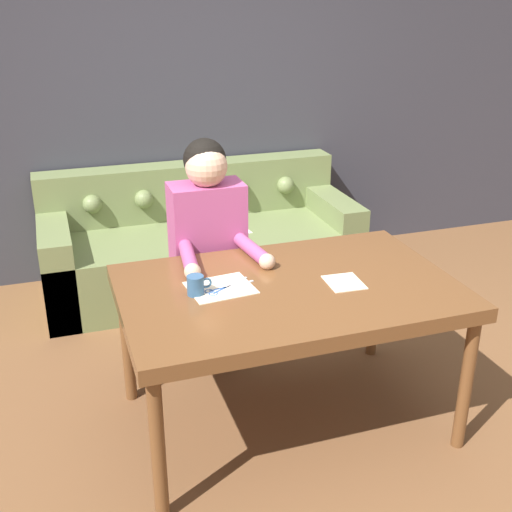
% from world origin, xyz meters
% --- Properties ---
extents(ground_plane, '(16.00, 16.00, 0.00)m').
position_xyz_m(ground_plane, '(0.00, 0.00, 0.00)').
color(ground_plane, brown).
extents(wall_back, '(8.00, 0.06, 2.60)m').
position_xyz_m(wall_back, '(0.00, 2.14, 1.30)').
color(wall_back, '#383842').
rests_on(wall_back, ground_plane).
extents(dining_table, '(1.54, 1.00, 0.75)m').
position_xyz_m(dining_table, '(-0.05, -0.01, 0.69)').
color(dining_table, brown).
rests_on(dining_table, ground_plane).
extents(couch, '(2.18, 0.88, 0.83)m').
position_xyz_m(couch, '(-0.06, 1.70, 0.30)').
color(couch, olive).
rests_on(couch, ground_plane).
extents(person, '(0.45, 0.62, 1.31)m').
position_xyz_m(person, '(-0.26, 0.63, 0.68)').
color(person, '#33281E').
rests_on(person, ground_plane).
extents(pattern_paper_main, '(0.31, 0.27, 0.00)m').
position_xyz_m(pattern_paper_main, '(-0.35, 0.06, 0.76)').
color(pattern_paper_main, beige).
rests_on(pattern_paper_main, dining_table).
extents(pattern_paper_offcut, '(0.17, 0.19, 0.00)m').
position_xyz_m(pattern_paper_offcut, '(0.21, -0.06, 0.76)').
color(pattern_paper_offcut, beige).
rests_on(pattern_paper_offcut, dining_table).
extents(scissors, '(0.25, 0.15, 0.01)m').
position_xyz_m(scissors, '(-0.35, 0.05, 0.76)').
color(scissors, silver).
rests_on(scissors, dining_table).
extents(mug, '(0.11, 0.08, 0.09)m').
position_xyz_m(mug, '(-0.47, 0.04, 0.80)').
color(mug, '#335B84').
rests_on(mug, dining_table).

